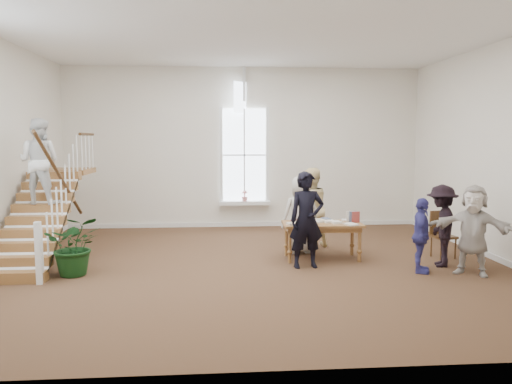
{
  "coord_description": "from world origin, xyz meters",
  "views": [
    {
      "loc": [
        -0.77,
        -9.67,
        2.54
      ],
      "look_at": [
        0.02,
        0.4,
        1.44
      ],
      "focal_mm": 35.0,
      "sensor_mm": 36.0,
      "label": 1
    }
  ],
  "objects": [
    {
      "name": "ground",
      "position": [
        0.0,
        0.0,
        0.0
      ],
      "size": [
        10.0,
        10.0,
        0.0
      ],
      "primitive_type": "plane",
      "color": "#4F371F",
      "rests_on": "ground"
    },
    {
      "name": "room_shell",
      "position": [
        -0.0,
        4.39,
        0.4
      ],
      "size": [
        10.49,
        10.0,
        10.0
      ],
      "color": "white",
      "rests_on": "ground"
    },
    {
      "name": "staircase",
      "position": [
        -4.34,
        0.75,
        1.62
      ],
      "size": [
        1.1,
        4.1,
        2.92
      ],
      "color": "brown",
      "rests_on": "ground"
    },
    {
      "name": "library_table",
      "position": [
        1.4,
        0.48,
        0.69
      ],
      "size": [
        1.65,
        0.88,
        0.83
      ],
      "rotation": [
        0.0,
        0.0,
        -0.03
      ],
      "color": "brown",
      "rests_on": "ground"
    },
    {
      "name": "police_officer",
      "position": [
        0.96,
        -0.18,
        0.94
      ],
      "size": [
        0.73,
        0.53,
        1.89
      ],
      "primitive_type": "imported",
      "rotation": [
        0.0,
        0.0,
        0.11
      ],
      "color": "black",
      "rests_on": "ground"
    },
    {
      "name": "elderly_woman",
      "position": [
        1.06,
        1.07,
        0.86
      ],
      "size": [
        0.91,
        0.66,
        1.72
      ],
      "primitive_type": "imported",
      "rotation": [
        0.0,
        0.0,
        3.28
      ],
      "color": "beige",
      "rests_on": "ground"
    },
    {
      "name": "person_yellow",
      "position": [
        1.36,
        1.57,
        0.93
      ],
      "size": [
        1.12,
        1.04,
        1.85
      ],
      "primitive_type": "imported",
      "rotation": [
        0.0,
        0.0,
        3.62
      ],
      "color": "beige",
      "rests_on": "ground"
    },
    {
      "name": "woman_cluster_a",
      "position": [
        3.04,
        -0.72,
        0.71
      ],
      "size": [
        0.63,
        0.9,
        1.42
      ],
      "primitive_type": "imported",
      "rotation": [
        0.0,
        0.0,
        1.19
      ],
      "color": "#3B3888",
      "rests_on": "ground"
    },
    {
      "name": "woman_cluster_b",
      "position": [
        3.64,
        -0.27,
        0.81
      ],
      "size": [
        0.86,
        1.17,
        1.62
      ],
      "primitive_type": "imported",
      "rotation": [
        0.0,
        0.0,
        4.44
      ],
      "color": "black",
      "rests_on": "ground"
    },
    {
      "name": "woman_cluster_c",
      "position": [
        3.94,
        -0.92,
        0.84
      ],
      "size": [
        1.55,
        1.32,
        1.68
      ],
      "primitive_type": "imported",
      "rotation": [
        0.0,
        0.0,
        5.65
      ],
      "color": "beige",
      "rests_on": "ground"
    },
    {
      "name": "floor_plant",
      "position": [
        -3.4,
        -0.4,
        0.56
      ],
      "size": [
        1.14,
        1.04,
        1.12
      ],
      "primitive_type": "imported",
      "rotation": [
        0.0,
        0.0,
        0.18
      ],
      "color": "black",
      "rests_on": "ground"
    },
    {
      "name": "side_chair",
      "position": [
        3.99,
        0.45,
        0.55
      ],
      "size": [
        0.49,
        0.49,
        0.98
      ],
      "rotation": [
        0.0,
        0.0,
        0.17
      ],
      "color": "#39250F",
      "rests_on": "ground"
    }
  ]
}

